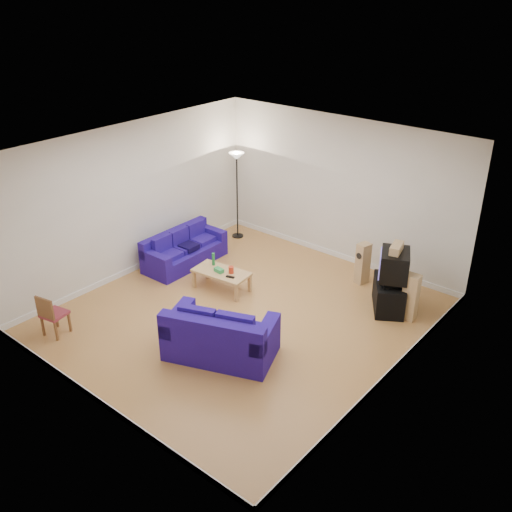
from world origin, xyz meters
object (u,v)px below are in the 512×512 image
Objects in this scene: tv_stand at (389,295)px; television at (394,265)px; sofa_three_seat at (183,252)px; sofa_loveseat at (220,339)px; coffee_table at (221,274)px.

tv_stand is 1.13× the size of television.
sofa_three_seat is 0.95× the size of sofa_loveseat.
tv_stand is (4.41, 1.17, 0.02)m from sofa_three_seat.
coffee_table is at bearing 110.58° from sofa_loveseat.
sofa_loveseat reaches higher than sofa_three_seat.
television is at bearing 43.48° from sofa_loveseat.
sofa_three_seat is at bearing -101.75° from television.
television is at bearing 26.34° from coffee_table.
tv_stand is 0.67m from television.
sofa_three_seat is 4.66m from television.
sofa_three_seat reaches higher than coffee_table.
tv_stand is at bearing 103.85° from sofa_three_seat.
sofa_loveseat is 3.55m from television.
tv_stand is (2.95, 1.51, -0.07)m from coffee_table.
sofa_three_seat reaches higher than tv_stand.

